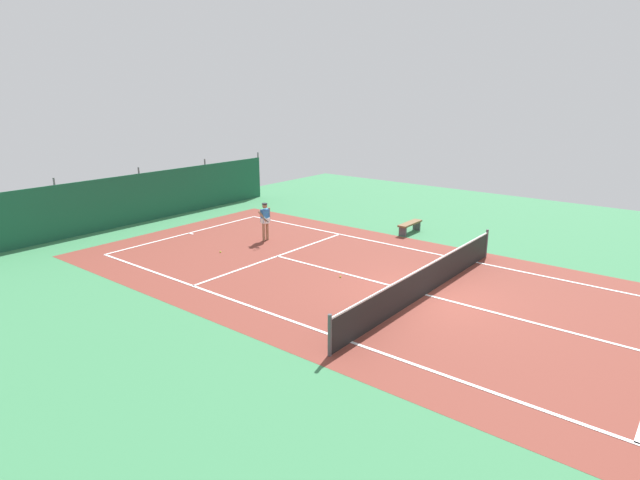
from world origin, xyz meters
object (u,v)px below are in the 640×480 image
(tennis_ball_midcourt, at_px, (220,252))
(tennis_net, at_px, (426,280))
(tennis_ball_near_player, at_px, (340,277))
(parked_car, at_px, (50,211))
(tennis_player, at_px, (265,219))
(courtside_bench, at_px, (410,225))

(tennis_ball_midcourt, bearing_deg, tennis_net, -82.80)
(tennis_ball_near_player, relative_size, tennis_ball_midcourt, 1.00)
(tennis_ball_midcourt, bearing_deg, parked_car, 104.27)
(parked_car, bearing_deg, tennis_ball_midcourt, 109.13)
(tennis_player, xyz_separation_m, tennis_ball_midcourt, (-2.42, 0.19, -0.93))
(tennis_ball_near_player, bearing_deg, courtside_bench, 8.47)
(parked_car, distance_m, courtside_bench, 16.80)
(tennis_ball_near_player, bearing_deg, tennis_ball_midcourt, 97.00)
(tennis_net, bearing_deg, tennis_player, 80.88)
(tennis_net, distance_m, tennis_player, 8.46)
(courtside_bench, bearing_deg, tennis_ball_midcourt, 148.77)
(tennis_player, relative_size, parked_car, 0.38)
(tennis_net, height_order, parked_car, parked_car)
(tennis_ball_near_player, bearing_deg, tennis_player, 71.77)
(tennis_player, relative_size, courtside_bench, 1.03)
(tennis_net, relative_size, tennis_ball_near_player, 153.33)
(tennis_ball_midcourt, height_order, parked_car, parked_car)
(tennis_ball_near_player, xyz_separation_m, courtside_bench, (6.71, 1.00, 0.34))
(tennis_net, distance_m, tennis_ball_midcourt, 8.61)
(parked_car, bearing_deg, tennis_ball_near_player, 106.46)
(tennis_net, relative_size, tennis_ball_midcourt, 153.33)
(tennis_ball_near_player, xyz_separation_m, parked_car, (-3.01, 14.69, 0.81))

